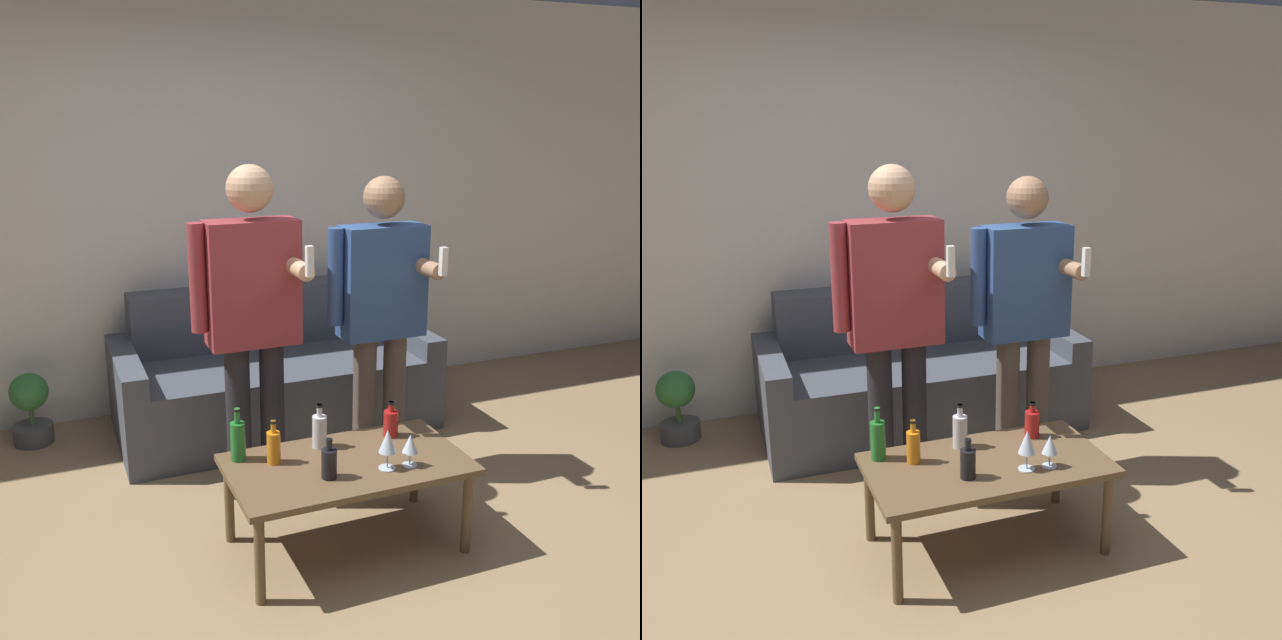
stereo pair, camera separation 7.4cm
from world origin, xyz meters
TOP-DOWN VIEW (x-y plane):
  - ground_plane at (0.00, 0.00)m, footprint 16.00×16.00m
  - wall_back at (0.00, 2.15)m, footprint 8.00×0.06m
  - couch at (0.24, 1.62)m, footprint 1.94×0.90m
  - coffee_table at (0.12, 0.17)m, footprint 1.07×0.58m
  - bottle_orange at (0.06, 0.36)m, footprint 0.07×0.07m
  - bottle_green at (0.42, 0.34)m, footprint 0.07×0.07m
  - bottle_dark at (-0.01, 0.07)m, footprint 0.07×0.07m
  - bottle_yellow at (-0.32, 0.37)m, footprint 0.07×0.07m
  - bottle_red at (-0.18, 0.29)m, footprint 0.06×0.06m
  - wine_glass_near at (0.36, 0.04)m, footprint 0.07×0.07m
  - wine_glass_far at (0.25, 0.05)m, footprint 0.08×0.08m
  - person_standing_left at (-0.12, 0.80)m, footprint 0.53×0.44m
  - person_standing_right at (0.58, 0.80)m, footprint 0.53×0.43m
  - potted_plant at (-1.20, 1.86)m, footprint 0.23×0.23m

SIDE VIEW (x-z plane):
  - ground_plane at x=0.00m, z-range 0.00..0.00m
  - potted_plant at x=-1.20m, z-range 0.01..0.45m
  - couch at x=0.24m, z-range -0.12..0.73m
  - coffee_table at x=0.12m, z-range 0.17..0.60m
  - bottle_green at x=0.42m, z-range 0.41..0.59m
  - bottle_dark at x=-0.01m, z-range 0.41..0.59m
  - bottle_red at x=-0.18m, z-range 0.41..0.61m
  - bottle_orange at x=0.06m, z-range 0.40..0.62m
  - bottle_yellow at x=-0.32m, z-range 0.40..0.65m
  - wine_glass_near at x=0.36m, z-range 0.45..0.60m
  - wine_glass_far at x=0.25m, z-range 0.46..0.64m
  - person_standing_right at x=0.58m, z-range 0.13..1.75m
  - person_standing_left at x=-0.12m, z-range 0.15..1.84m
  - wall_back at x=0.00m, z-range 0.00..2.70m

